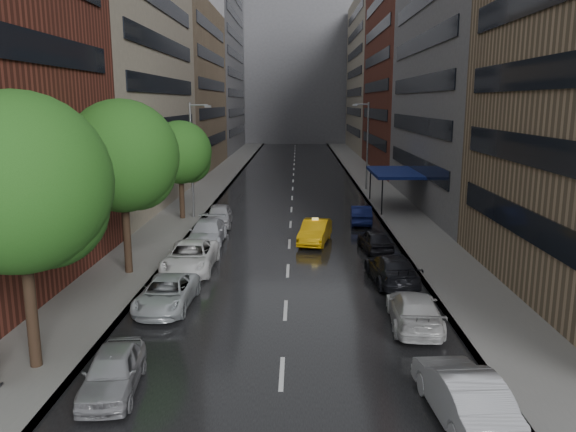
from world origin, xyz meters
name	(u,v)px	position (x,y,z in m)	size (l,w,h in m)	color
road	(293,183)	(0.00, 50.00, 0.01)	(14.00, 140.00, 0.01)	black
sidewalk_left	(215,183)	(-9.00, 50.00, 0.07)	(4.00, 140.00, 0.15)	gray
sidewalk_right	(371,183)	(9.00, 50.00, 0.07)	(4.00, 140.00, 0.15)	gray
buildings_left	(174,46)	(-15.00, 58.79, 15.99)	(8.00, 108.00, 38.00)	maroon
buildings_right	(418,53)	(15.00, 56.70, 15.03)	(8.05, 109.10, 36.00)	#937A5B
building_far	(296,71)	(0.00, 118.00, 16.00)	(40.00, 14.00, 32.00)	slate
tree_near	(19,183)	(-8.60, 4.17, 6.59)	(6.04, 6.04, 9.62)	#382619
tree_mid	(122,156)	(-8.60, 15.17, 6.42)	(5.89, 5.89, 9.38)	#382619
tree_far	(180,152)	(-8.60, 29.60, 5.34)	(4.90, 4.90, 7.81)	#382619
taxi	(315,232)	(1.70, 22.34, 0.77)	(1.62, 4.66, 1.54)	#FFB50D
parked_cars_left	(193,254)	(-5.40, 16.68, 0.76)	(2.66, 29.38, 1.60)	gray
parked_cars_right	(394,273)	(5.40, 13.31, 0.74)	(2.47, 31.86, 1.59)	#A5A6AB
street_lamp_left	(193,158)	(-7.72, 30.00, 4.89)	(1.74, 0.22, 9.00)	gray
street_lamp_right	(367,144)	(7.72, 45.00, 4.89)	(1.74, 0.22, 9.00)	gray
awning	(394,173)	(8.98, 35.00, 3.13)	(4.00, 8.00, 3.12)	navy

